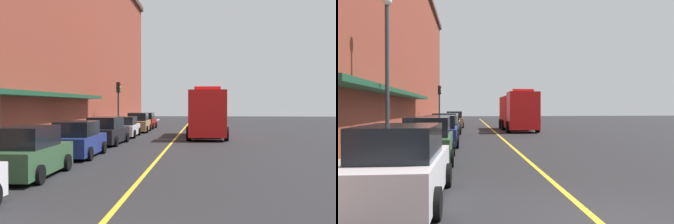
{
  "view_description": "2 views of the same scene",
  "coord_description": "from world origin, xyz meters",
  "views": [
    {
      "loc": [
        2.19,
        -6.55,
        2.57
      ],
      "look_at": [
        -0.87,
        28.04,
        1.9
      ],
      "focal_mm": 44.83,
      "sensor_mm": 36.0,
      "label": 1
    },
    {
      "loc": [
        -2.46,
        -5.9,
        2.14
      ],
      "look_at": [
        1.03,
        23.85,
        1.78
      ],
      "focal_mm": 35.64,
      "sensor_mm": 36.0,
      "label": 2
    }
  ],
  "objects": [
    {
      "name": "sidewalk_left",
      "position": [
        -6.2,
        25.0,
        0.07
      ],
      "size": [
        2.4,
        70.0,
        0.15
      ],
      "primitive_type": "cube",
      "color": "gray",
      "rests_on": "ground"
    },
    {
      "name": "parked_car_2",
      "position": [
        -3.93,
        13.21,
        0.81
      ],
      "size": [
        2.11,
        4.49,
        1.73
      ],
      "rotation": [
        0.0,
        0.0,
        1.59
      ],
      "color": "navy",
      "rests_on": "ground"
    },
    {
      "name": "parked_car_4",
      "position": [
        -4.03,
        25.61,
        0.75
      ],
      "size": [
        2.18,
        4.88,
        1.59
      ],
      "rotation": [
        0.0,
        0.0,
        1.61
      ],
      "color": "silver",
      "rests_on": "ground"
    },
    {
      "name": "parking_meter_0",
      "position": [
        -5.35,
        34.22,
        1.06
      ],
      "size": [
        0.14,
        0.18,
        1.33
      ],
      "color": "#4C4C51",
      "rests_on": "sidewalk_left"
    },
    {
      "name": "fire_truck",
      "position": [
        2.34,
        25.59,
        1.8
      ],
      "size": [
        2.94,
        8.62,
        3.77
      ],
      "rotation": [
        0.0,
        0.0,
        -1.57
      ],
      "color": "red",
      "rests_on": "ground"
    },
    {
      "name": "parked_car_6",
      "position": [
        -4.0,
        36.7,
        0.78
      ],
      "size": [
        2.08,
        4.26,
        1.66
      ],
      "rotation": [
        0.0,
        0.0,
        1.57
      ],
      "color": "maroon",
      "rests_on": "ground"
    },
    {
      "name": "lane_center_stripe",
      "position": [
        0.0,
        25.0,
        0.0
      ],
      "size": [
        0.16,
        70.0,
        0.01
      ],
      "primitive_type": "cube",
      "color": "gold",
      "rests_on": "ground"
    },
    {
      "name": "parked_car_3",
      "position": [
        -4.04,
        19.57,
        0.82
      ],
      "size": [
        2.24,
        4.94,
        1.75
      ],
      "rotation": [
        0.0,
        0.0,
        1.54
      ],
      "color": "black",
      "rests_on": "ground"
    },
    {
      "name": "traffic_light_near",
      "position": [
        -5.29,
        29.2,
        3.16
      ],
      "size": [
        0.38,
        0.36,
        4.3
      ],
      "color": "#232326",
      "rests_on": "sidewalk_left"
    },
    {
      "name": "parked_car_1",
      "position": [
        -3.96,
        7.59,
        0.83
      ],
      "size": [
        2.07,
        4.55,
        1.79
      ],
      "rotation": [
        0.0,
        0.0,
        1.59
      ],
      "color": "#2D5133",
      "rests_on": "ground"
    },
    {
      "name": "parking_meter_1",
      "position": [
        -5.35,
        4.0,
        1.06
      ],
      "size": [
        0.14,
        0.18,
        1.33
      ],
      "color": "#4C4C51",
      "rests_on": "sidewalk_left"
    },
    {
      "name": "street_lamp_left",
      "position": [
        -5.95,
        9.29,
        4.4
      ],
      "size": [
        0.44,
        0.44,
        6.94
      ],
      "color": "#33383D",
      "rests_on": "sidewalk_left"
    },
    {
      "name": "parked_car_5",
      "position": [
        -3.85,
        31.21,
        0.83
      ],
      "size": [
        2.14,
        4.56,
        1.77
      ],
      "rotation": [
        0.0,
        0.0,
        1.61
      ],
      "color": "#A5844C",
      "rests_on": "ground"
    },
    {
      "name": "parked_car_0",
      "position": [
        -3.93,
        1.85,
        0.82
      ],
      "size": [
        2.1,
        4.37,
        1.76
      ],
      "rotation": [
        0.0,
        0.0,
        1.55
      ],
      "color": "silver",
      "rests_on": "ground"
    },
    {
      "name": "ground_plane",
      "position": [
        0.0,
        25.0,
        0.0
      ],
      "size": [
        112.0,
        112.0,
        0.0
      ],
      "primitive_type": "plane",
      "color": "#232326"
    }
  ]
}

